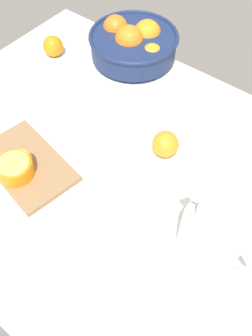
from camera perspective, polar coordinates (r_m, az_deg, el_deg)
name	(u,v)px	position (r cm, az deg, el deg)	size (l,w,h in cm)	color
ground_plane	(128,174)	(90.40, 0.28, -0.92)	(123.90, 86.64, 3.00)	white
fruit_bowl	(134,44)	(117.30, 1.25, 19.05)	(27.43, 27.43, 11.70)	navy
juice_pitcher	(211,238)	(74.08, 13.25, -10.71)	(17.40, 12.57, 19.90)	white
cutting_board	(27,164)	(92.69, -15.43, 0.55)	(25.15, 15.30, 1.42)	olive
orange_half_0	(19,163)	(90.18, -16.50, 0.73)	(6.50, 6.50, 3.63)	orange
orange_half_1	(15,168)	(89.13, -17.12, -0.05)	(8.50, 8.50, 4.28)	orange
loose_orange_1	(53,46)	(121.77, -11.45, 18.35)	(6.42, 6.42, 6.42)	orange
loose_orange_2	(165,144)	(90.40, 6.24, 3.76)	(6.80, 6.80, 6.80)	orange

